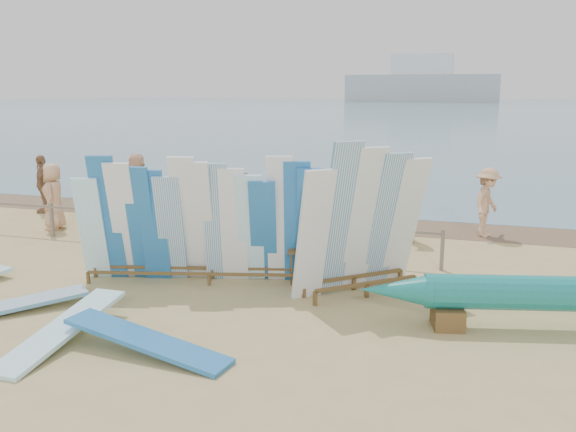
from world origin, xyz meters
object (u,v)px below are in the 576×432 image
(side_surfboard_rack, at_px, (362,226))
(beachgoer_0, at_px, (53,196))
(beach_chair_left, at_px, (245,238))
(beachgoer_9, at_px, (487,202))
(outrigger_canoe, at_px, (559,296))
(beachgoer_11, at_px, (138,183))
(beachgoer_7, at_px, (283,200))
(beach_chair_right, at_px, (276,236))
(vendor_table, at_px, (310,264))
(beachgoer_1, at_px, (141,202))
(beachgoer_4, at_px, (244,207))
(flat_board_d, at_px, (148,354))
(flat_board_e, at_px, (7,313))
(main_surfboard_rack, at_px, (209,226))
(beachgoer_extra_1, at_px, (43,184))
(beachgoer_5, at_px, (289,197))
(flat_board_b, at_px, (63,341))
(beachgoer_6, at_px, (228,206))
(beachgoer_8, at_px, (407,209))
(stroller, at_px, (246,223))
(beachgoer_2, at_px, (100,201))

(side_surfboard_rack, height_order, beachgoer_0, side_surfboard_rack)
(beach_chair_left, distance_m, beachgoer_9, 6.42)
(side_surfboard_rack, xyz_separation_m, outrigger_canoe, (3.37, -0.80, -0.75))
(beachgoer_11, relative_size, beachgoer_7, 1.14)
(outrigger_canoe, distance_m, beach_chair_right, 7.15)
(vendor_table, bearing_deg, beachgoer_1, 139.52)
(beachgoer_7, xyz_separation_m, beachgoer_4, (-0.50, -1.65, 0.06))
(flat_board_d, bearing_deg, flat_board_e, 84.89)
(beach_chair_right, xyz_separation_m, beachgoer_9, (4.97, 2.59, 0.68))
(beachgoer_0, relative_size, beachgoer_4, 1.04)
(main_surfboard_rack, xyz_separation_m, beach_chair_left, (-0.36, 2.79, -0.94))
(beachgoer_extra_1, height_order, beachgoer_0, beachgoer_0)
(beachgoer_11, bearing_deg, beachgoer_5, -179.65)
(beachgoer_5, relative_size, beachgoer_11, 0.91)
(flat_board_e, xyz_separation_m, beach_chair_right, (2.96, 5.85, 0.24))
(flat_board_b, height_order, beach_chair_right, beach_chair_right)
(main_surfboard_rack, distance_m, outrigger_canoe, 6.43)
(side_surfboard_rack, distance_m, outrigger_canoe, 3.54)
(beachgoer_5, bearing_deg, beachgoer_1, -16.90)
(beachgoer_6, height_order, beachgoer_9, beachgoer_9)
(beachgoer_9, bearing_deg, beachgoer_6, 124.19)
(beachgoer_8, height_order, beachgoer_4, beachgoer_4)
(side_surfboard_rack, bearing_deg, outrigger_canoe, -55.22)
(outrigger_canoe, height_order, beach_chair_left, outrigger_canoe)
(beachgoer_8, xyz_separation_m, beachgoer_9, (1.93, 1.28, 0.06))
(outrigger_canoe, relative_size, stroller, 5.40)
(beachgoer_2, distance_m, beachgoer_0, 1.64)
(outrigger_canoe, distance_m, flat_board_e, 9.29)
(flat_board_d, bearing_deg, beachgoer_8, -11.96)
(side_surfboard_rack, xyz_separation_m, flat_board_e, (-5.67, -2.89, -1.33))
(flat_board_d, distance_m, beachgoer_5, 8.78)
(beachgoer_extra_1, distance_m, beachgoer_1, 4.57)
(flat_board_b, height_order, beachgoer_extra_1, beachgoer_extra_1)
(beach_chair_left, relative_size, beachgoer_5, 0.46)
(beachgoer_5, height_order, beachgoer_4, beachgoer_4)
(beachgoer_5, xyz_separation_m, beachgoer_extra_1, (-7.97, -0.42, 0.05))
(flat_board_e, bearing_deg, beachgoer_6, 119.72)
(outrigger_canoe, xyz_separation_m, beachgoer_0, (-12.53, 3.65, 0.34))
(beachgoer_11, distance_m, beachgoer_7, 5.12)
(side_surfboard_rack, bearing_deg, vendor_table, 119.60)
(beachgoer_9, bearing_deg, beach_chair_left, 136.20)
(outrigger_canoe, height_order, vendor_table, vendor_table)
(beach_chair_right, bearing_deg, flat_board_e, -135.38)
(beachgoer_11, bearing_deg, beachgoer_0, 75.10)
(beachgoer_extra_1, height_order, beachgoer_7, beachgoer_extra_1)
(beach_chair_left, distance_m, beachgoer_1, 3.42)
(beachgoer_11, bearing_deg, main_surfboard_rack, 137.08)
(beachgoer_extra_1, distance_m, beachgoer_2, 4.02)
(beachgoer_9, relative_size, beachgoer_7, 1.11)
(beachgoer_4, bearing_deg, beachgoer_6, 55.43)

